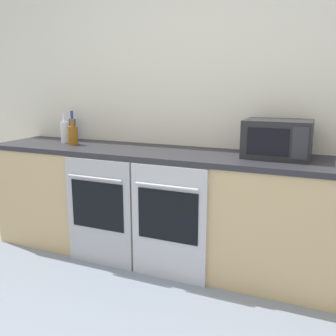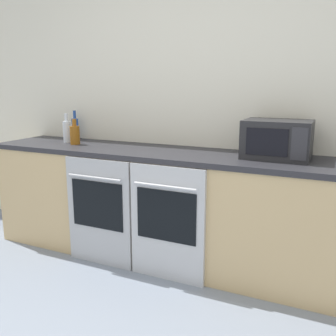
{
  "view_description": "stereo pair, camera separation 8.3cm",
  "coord_description": "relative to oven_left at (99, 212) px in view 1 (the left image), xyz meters",
  "views": [
    {
      "loc": [
        0.99,
        -0.98,
        1.4
      ],
      "look_at": [
        -0.15,
        1.66,
        0.76
      ],
      "focal_mm": 40.0,
      "sensor_mm": 36.0,
      "label": 1
    },
    {
      "loc": [
        1.06,
        -0.94,
        1.4
      ],
      "look_at": [
        -0.15,
        1.66,
        0.76
      ],
      "focal_mm": 40.0,
      "sensor_mm": 36.0,
      "label": 2
    }
  ],
  "objects": [
    {
      "name": "wall_back",
      "position": [
        0.6,
        0.65,
        0.87
      ],
      "size": [
        10.0,
        0.06,
        2.6
      ],
      "color": "silver",
      "rests_on": "ground_plane"
    },
    {
      "name": "counter_back",
      "position": [
        0.6,
        0.32,
        0.02
      ],
      "size": [
        3.41,
        0.63,
        0.9
      ],
      "color": "tan",
      "rests_on": "ground_plane"
    },
    {
      "name": "oven_left",
      "position": [
        0.0,
        0.0,
        0.0
      ],
      "size": [
        0.57,
        0.06,
        0.85
      ],
      "color": "#A8AAAF",
      "rests_on": "ground_plane"
    },
    {
      "name": "oven_right",
      "position": [
        0.59,
        0.0,
        0.0
      ],
      "size": [
        0.57,
        0.06,
        0.85
      ],
      "color": "#B7BABF",
      "rests_on": "ground_plane"
    },
    {
      "name": "microwave",
      "position": [
        1.26,
        0.39,
        0.6
      ],
      "size": [
        0.46,
        0.33,
        0.27
      ],
      "color": "#232326",
      "rests_on": "counter_back"
    },
    {
      "name": "bottle_blue",
      "position": [
        -0.62,
        0.54,
        0.57
      ],
      "size": [
        0.06,
        0.06,
        0.27
      ],
      "color": "#234793",
      "rests_on": "counter_back"
    },
    {
      "name": "bottle_amber",
      "position": [
        -0.43,
        0.29,
        0.55
      ],
      "size": [
        0.08,
        0.08,
        0.22
      ],
      "color": "#8C5114",
      "rests_on": "counter_back"
    },
    {
      "name": "bottle_clear",
      "position": [
        -0.57,
        0.35,
        0.56
      ],
      "size": [
        0.07,
        0.07,
        0.26
      ],
      "color": "silver",
      "rests_on": "counter_back"
    }
  ]
}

